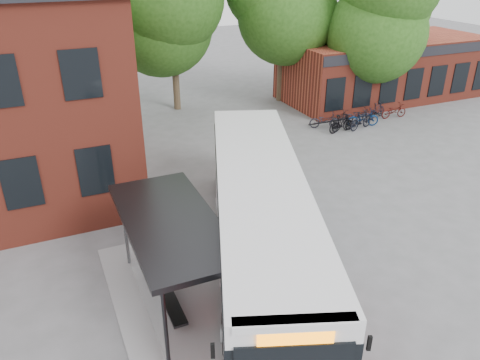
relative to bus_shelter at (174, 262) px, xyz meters
name	(u,v)px	position (x,y,z in m)	size (l,w,h in m)	color
ground	(293,249)	(4.50, 1.00, -1.45)	(100.00, 100.00, 0.00)	#5D5D5F
shop_row	(384,68)	(19.50, 15.00, 0.55)	(14.00, 6.20, 4.00)	maroon
bus_shelter	(174,262)	(0.00, 0.00, 0.00)	(3.60, 7.00, 2.90)	black
bike_rail	(346,121)	(13.78, 11.00, -1.26)	(5.20, 0.10, 0.38)	black
tree_0	(50,30)	(-1.50, 17.00, 4.05)	(7.92, 7.92, 11.00)	#204913
tree_1	(173,26)	(5.50, 18.00, 3.75)	(7.92, 7.92, 10.40)	#204913
tree_2	(283,17)	(12.50, 17.00, 4.05)	(7.92, 7.92, 11.00)	#204913
tree_3	(385,35)	(17.50, 13.00, 3.19)	(7.04, 7.04, 9.28)	#204913
city_bus	(260,221)	(3.08, 0.79, 0.18)	(2.73, 12.79, 3.25)	#B60C11
bicycle_0	(325,121)	(12.24, 11.00, -0.99)	(0.61, 1.75, 0.92)	black
bicycle_1	(343,123)	(12.92, 10.15, -0.99)	(0.43, 1.53, 0.92)	black
bicycle_2	(340,117)	(13.43, 11.22, -1.03)	(0.56, 1.62, 0.85)	black
bicycle_3	(341,124)	(12.72, 10.06, -0.93)	(0.49, 1.72, 1.03)	black
bicycle_4	(363,118)	(14.47, 10.36, -0.95)	(0.67, 1.91, 1.00)	#05224F
bicycle_5	(361,120)	(14.06, 10.00, -0.90)	(0.51, 1.82, 1.09)	black
bicycle_6	(358,115)	(14.62, 11.04, -1.01)	(0.58, 1.67, 0.88)	black
bicycle_7	(377,110)	(16.17, 11.22, -0.95)	(0.47, 1.67, 1.00)	black
bicycle_extra_0	(394,111)	(17.15, 10.85, -1.00)	(0.60, 1.71, 0.90)	#3F0F0C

